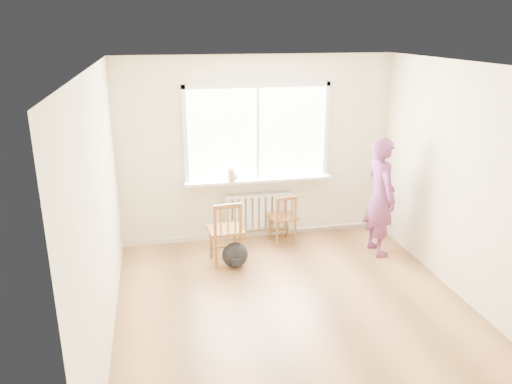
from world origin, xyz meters
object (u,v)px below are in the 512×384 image
backpack (235,255)px  chair_right (284,219)px  chair_left (226,233)px  cat (232,175)px  person (381,197)px

backpack → chair_right: bearing=36.5°
chair_right → backpack: size_ratio=2.20×
chair_left → cat: cat is taller
chair_left → backpack: bearing=126.1°
chair_left → chair_right: chair_left is taller
person → cat: person is taller
chair_right → cat: (-0.73, 0.16, 0.67)m
person → chair_left: bearing=85.4°
person → backpack: (-2.05, -0.05, -0.66)m
chair_right → person: size_ratio=0.46×
chair_left → backpack: size_ratio=2.61×
cat → chair_left: bearing=-91.0°
chair_right → backpack: bearing=28.3°
chair_right → cat: bearing=-20.9°
person → cat: size_ratio=4.48×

